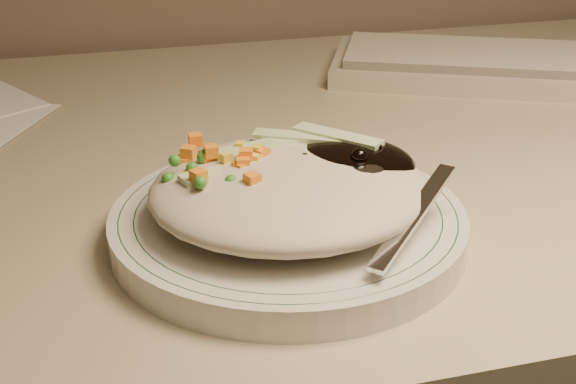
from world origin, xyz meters
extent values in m
cube|color=tan|center=(0.00, 1.38, 0.72)|extent=(1.40, 0.70, 0.04)
cylinder|color=silver|center=(-0.06, 1.20, 0.75)|extent=(0.25, 0.25, 0.02)
torus|color=#144723|center=(-0.06, 1.20, 0.76)|extent=(0.23, 0.23, 0.00)
torus|color=#144723|center=(-0.06, 1.20, 0.76)|extent=(0.21, 0.21, 0.00)
ellipsoid|color=#BAAF97|center=(-0.06, 1.19, 0.78)|extent=(0.19, 0.18, 0.04)
ellipsoid|color=black|center=(-0.02, 1.21, 0.79)|extent=(0.10, 0.09, 0.03)
ellipsoid|color=orange|center=(-0.11, 1.21, 0.78)|extent=(0.08, 0.08, 0.02)
sphere|color=black|center=(-0.05, 1.21, 0.79)|extent=(0.01, 0.01, 0.01)
sphere|color=black|center=(-0.02, 1.22, 0.79)|extent=(0.01, 0.01, 0.01)
sphere|color=black|center=(0.00, 1.21, 0.80)|extent=(0.01, 0.01, 0.01)
sphere|color=black|center=(0.00, 1.22, 0.79)|extent=(0.01, 0.01, 0.01)
sphere|color=black|center=(-0.01, 1.19, 0.80)|extent=(0.01, 0.01, 0.01)
sphere|color=black|center=(-0.02, 1.21, 0.79)|extent=(0.01, 0.01, 0.01)
sphere|color=black|center=(-0.01, 1.22, 0.79)|extent=(0.01, 0.01, 0.01)
cube|color=orange|center=(-0.11, 1.22, 0.80)|extent=(0.01, 0.01, 0.01)
cube|color=orange|center=(-0.10, 1.20, 0.79)|extent=(0.01, 0.01, 0.01)
cube|color=orange|center=(-0.12, 1.24, 0.80)|extent=(0.01, 0.01, 0.01)
cube|color=orange|center=(-0.09, 1.21, 0.80)|extent=(0.01, 0.01, 0.01)
cube|color=orange|center=(-0.09, 1.20, 0.80)|extent=(0.01, 0.01, 0.01)
cube|color=orange|center=(-0.13, 1.24, 0.79)|extent=(0.01, 0.01, 0.01)
cube|color=orange|center=(-0.11, 1.22, 0.80)|extent=(0.01, 0.01, 0.01)
cube|color=orange|center=(-0.09, 1.20, 0.80)|extent=(0.01, 0.01, 0.01)
cube|color=orange|center=(-0.08, 1.22, 0.80)|extent=(0.01, 0.01, 0.01)
cube|color=orange|center=(-0.12, 1.25, 0.80)|extent=(0.01, 0.01, 0.01)
cube|color=orange|center=(-0.12, 1.19, 0.80)|extent=(0.01, 0.01, 0.01)
cube|color=orange|center=(-0.09, 1.18, 0.80)|extent=(0.01, 0.01, 0.01)
cube|color=orange|center=(-0.13, 1.20, 0.79)|extent=(0.01, 0.01, 0.01)
cube|color=orange|center=(-0.13, 1.24, 0.79)|extent=(0.01, 0.01, 0.01)
sphere|color=#388C28|center=(-0.09, 1.21, 0.80)|extent=(0.01, 0.01, 0.01)
sphere|color=#388C28|center=(-0.13, 1.18, 0.80)|extent=(0.01, 0.01, 0.01)
sphere|color=#388C28|center=(-0.13, 1.21, 0.80)|extent=(0.01, 0.01, 0.01)
sphere|color=#388C28|center=(-0.14, 1.22, 0.80)|extent=(0.01, 0.01, 0.01)
sphere|color=#388C28|center=(-0.10, 1.22, 0.79)|extent=(0.01, 0.01, 0.01)
sphere|color=#388C28|center=(-0.09, 1.19, 0.79)|extent=(0.01, 0.01, 0.01)
sphere|color=#388C28|center=(-0.11, 1.21, 0.79)|extent=(0.01, 0.01, 0.01)
sphere|color=#388C28|center=(-0.11, 1.19, 0.79)|extent=(0.01, 0.01, 0.01)
sphere|color=#388C28|center=(-0.14, 1.21, 0.79)|extent=(0.01, 0.01, 0.01)
sphere|color=#388C28|center=(-0.11, 1.22, 0.80)|extent=(0.01, 0.01, 0.01)
sphere|color=#388C28|center=(-0.12, 1.22, 0.80)|extent=(0.01, 0.01, 0.01)
sphere|color=#388C28|center=(-0.12, 1.20, 0.79)|extent=(0.01, 0.01, 0.01)
sphere|color=#388C28|center=(-0.10, 1.19, 0.80)|extent=(0.01, 0.01, 0.01)
sphere|color=#388C28|center=(-0.07, 1.24, 0.79)|extent=(0.01, 0.01, 0.01)
cube|color=yellow|center=(-0.10, 1.22, 0.79)|extent=(0.01, 0.01, 0.01)
cube|color=yellow|center=(-0.08, 1.21, 0.80)|extent=(0.01, 0.01, 0.01)
cube|color=yellow|center=(-0.11, 1.22, 0.79)|extent=(0.01, 0.01, 0.01)
cube|color=yellow|center=(-0.10, 1.21, 0.80)|extent=(0.01, 0.01, 0.01)
cube|color=yellow|center=(-0.11, 1.21, 0.79)|extent=(0.01, 0.01, 0.01)
cube|color=yellow|center=(-0.08, 1.22, 0.80)|extent=(0.01, 0.01, 0.01)
cube|color=yellow|center=(-0.09, 1.23, 0.80)|extent=(0.01, 0.01, 0.01)
cube|color=yellow|center=(-0.10, 1.21, 0.79)|extent=(0.01, 0.01, 0.01)
cube|color=#B2D18C|center=(-0.07, 1.23, 0.80)|extent=(0.07, 0.04, 0.00)
cube|color=#B2D18C|center=(-0.04, 1.24, 0.80)|extent=(0.07, 0.04, 0.00)
cube|color=#B2D18C|center=(-0.10, 1.20, 0.80)|extent=(0.07, 0.03, 0.00)
cube|color=#B2D18C|center=(-0.02, 1.23, 0.80)|extent=(0.06, 0.06, 0.00)
cube|color=#B2D18C|center=(-0.06, 1.19, 0.79)|extent=(0.07, 0.03, 0.00)
cube|color=#B2D18C|center=(-0.08, 1.23, 0.80)|extent=(0.07, 0.03, 0.00)
ellipsoid|color=silver|center=(-0.01, 1.19, 0.79)|extent=(0.06, 0.06, 0.01)
cube|color=silver|center=(0.00, 1.14, 0.78)|extent=(0.09, 0.09, 0.03)
cube|color=#ACA18D|center=(0.29, 1.49, 0.75)|extent=(0.45, 0.32, 0.02)
cube|color=beige|center=(0.29, 1.49, 0.77)|extent=(0.42, 0.28, 0.01)
camera|label=1|loc=(-0.19, 0.72, 1.01)|focal=50.00mm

